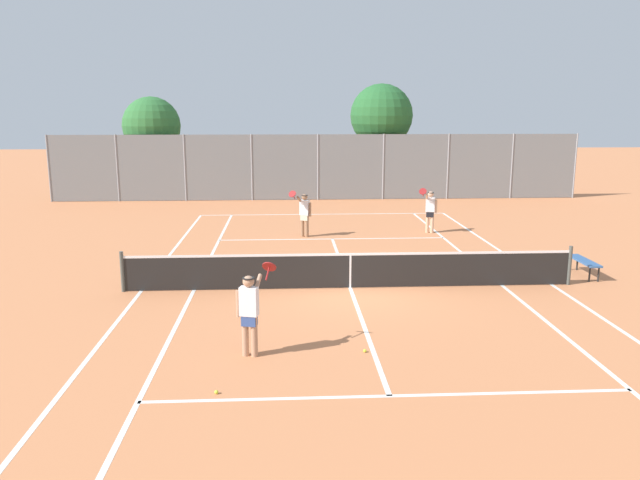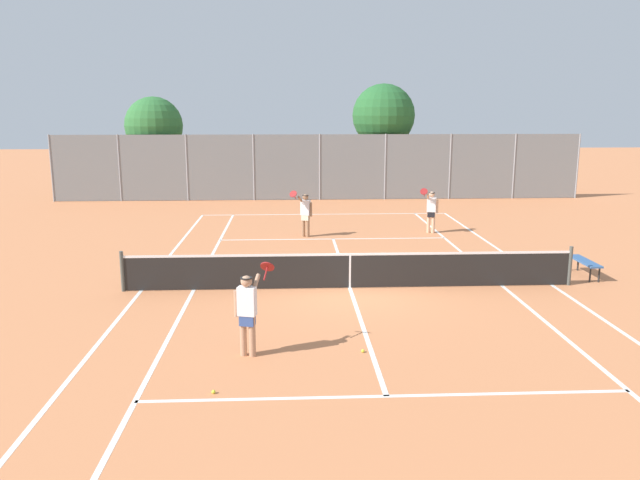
{
  "view_description": "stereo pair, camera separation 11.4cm",
  "coord_description": "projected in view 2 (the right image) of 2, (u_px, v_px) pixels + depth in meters",
  "views": [
    {
      "loc": [
        -1.69,
        -15.92,
        4.67
      ],
      "look_at": [
        -0.72,
        1.5,
        1.0
      ],
      "focal_mm": 35.0,
      "sensor_mm": 36.0,
      "label": 1
    },
    {
      "loc": [
        -1.57,
        -15.92,
        4.67
      ],
      "look_at": [
        -0.72,
        1.5,
        1.0
      ],
      "focal_mm": 35.0,
      "sensor_mm": 36.0,
      "label": 2
    }
  ],
  "objects": [
    {
      "name": "tennis_net",
      "position": [
        350.0,
        270.0,
        16.49
      ],
      "size": [
        12.0,
        0.1,
        1.07
      ],
      "color": "#474C47",
      "rests_on": "ground"
    },
    {
      "name": "loose_tennis_ball_3",
      "position": [
        363.0,
        351.0,
        12.2
      ],
      "size": [
        0.07,
        0.07,
        0.07
      ],
      "primitive_type": "sphere",
      "color": "#D1DB33",
      "rests_on": "ground"
    },
    {
      "name": "back_fence",
      "position": [
        320.0,
        167.0,
        32.39
      ],
      "size": [
        27.5,
        0.08,
        3.41
      ],
      "color": "gray",
      "rests_on": "ground"
    },
    {
      "name": "player_far_left",
      "position": [
        305.0,
        212.0,
        23.07
      ],
      "size": [
        0.86,
        0.67,
        1.77
      ],
      "color": "#936B4C",
      "rests_on": "ground"
    },
    {
      "name": "player_near_side",
      "position": [
        247.0,
        310.0,
        11.87
      ],
      "size": [
        0.8,
        0.71,
        1.77
      ],
      "color": "tan",
      "rests_on": "ground"
    },
    {
      "name": "loose_tennis_ball_1",
      "position": [
        214.0,
        392.0,
        10.43
      ],
      "size": [
        0.07,
        0.07,
        0.07
      ],
      "primitive_type": "sphere",
      "color": "#D1DB33",
      "rests_on": "ground"
    },
    {
      "name": "tree_behind_right",
      "position": [
        385.0,
        117.0,
        33.84
      ],
      "size": [
        3.39,
        3.39,
        6.02
      ],
      "color": "brown",
      "rests_on": "ground"
    },
    {
      "name": "tree_behind_left",
      "position": [
        155.0,
        127.0,
        33.27
      ],
      "size": [
        3.06,
        3.06,
        5.33
      ],
      "color": "brown",
      "rests_on": "ground"
    },
    {
      "name": "courtside_bench",
      "position": [
        584.0,
        262.0,
        17.7
      ],
      "size": [
        0.36,
        1.5,
        0.47
      ],
      "color": "#33598C",
      "rests_on": "ground"
    },
    {
      "name": "ground_plane",
      "position": [
        350.0,
        288.0,
        16.6
      ],
      "size": [
        120.0,
        120.0,
        0.0
      ],
      "primitive_type": "plane",
      "color": "#CC7A4C"
    },
    {
      "name": "court_line_markings",
      "position": [
        350.0,
        288.0,
        16.6
      ],
      "size": [
        11.1,
        23.9,
        0.01
      ],
      "color": "silver",
      "rests_on": "ground"
    },
    {
      "name": "player_far_right",
      "position": [
        431.0,
        209.0,
        23.79
      ],
      "size": [
        0.82,
        0.7,
        1.77
      ],
      "color": "#D8A884",
      "rests_on": "ground"
    }
  ]
}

